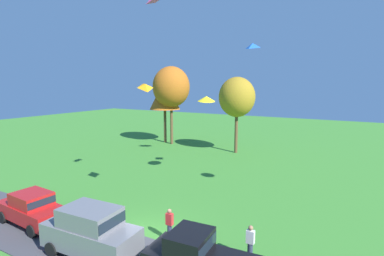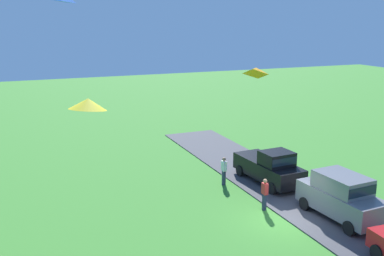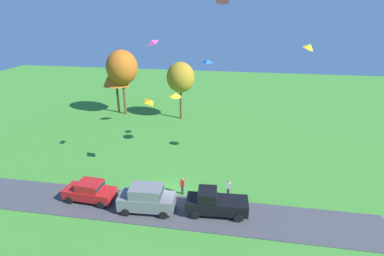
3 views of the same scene
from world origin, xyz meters
The scene contains 11 objects.
ground_plane centered at (0.00, 0.00, 0.00)m, with size 120.00×120.00×0.00m, color #3D842D.
car_sedan_mid_row centered at (-6.35, -1.96, 1.04)m, with size 4.50×2.17×1.84m.
car_suv_near_entrance centered at (-1.01, -2.51, 1.30)m, with size 4.70×2.25×2.28m.
person_on_lawn centered at (5.52, 0.66, 0.88)m, with size 0.36×0.24×1.71m.
person_watching_sky centered at (1.40, 0.37, 0.88)m, with size 0.36×0.24×1.71m.
tree_far_right centered at (-13.49, 21.68, 6.50)m, with size 4.06×4.06×8.56m.
tree_lone_near centered at (-12.15, 21.23, 7.47)m, with size 4.80×4.80×10.14m.
tree_right_of_center centered at (-2.86, 20.58, 6.39)m, with size 4.11×4.11×8.68m.
kite_delta_topmost centered at (-1.20, 9.60, 6.75)m, with size 1.38×1.38×0.41m, color yellow.
kite_diamond_high_left centered at (-2.23, 3.30, 7.78)m, with size 0.73×0.97×0.26m, color orange.
kite_diamond_mid_center centered at (2.36, 9.73, 10.59)m, with size 0.92×0.77×0.36m, color blue.
Camera 1 is at (9.35, -11.45, 7.93)m, focal length 28.00 mm.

